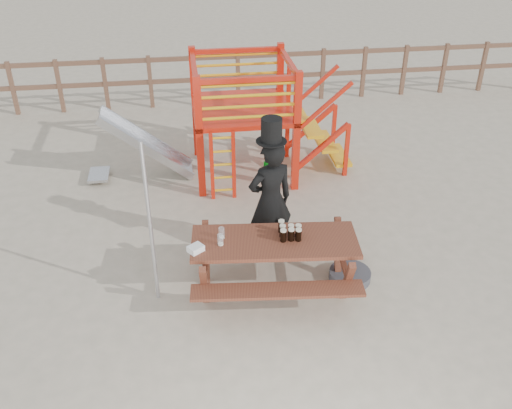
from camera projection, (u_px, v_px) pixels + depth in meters
The scene contains 10 objects.
ground at pixel (262, 298), 7.47m from camera, with size 60.00×60.00×0.00m, color #BEAD94.
back_fence at pixel (216, 73), 13.01m from camera, with size 15.09×0.09×1.20m.
playground_fort at pixel (238, 116), 9.96m from camera, with size 4.71×1.84×2.10m.
picnic_table at pixel (274, 259), 7.34m from camera, with size 2.23×1.65×0.81m.
man_with_hat at pixel (270, 198), 7.82m from camera, with size 0.75×0.60×2.12m.
metal_pole at pixel (150, 226), 6.90m from camera, with size 0.05×0.05×2.25m, color #B2B2B7.
parasol_base at pixel (350, 275), 7.77m from camera, with size 0.57×0.57×0.24m.
paper_bag at pixel (196, 249), 6.96m from camera, with size 0.18×0.14×0.08m, color white.
stout_pints at pixel (289, 232), 7.19m from camera, with size 0.29×0.30×0.17m.
empty_glasses at pixel (221, 237), 7.13m from camera, with size 0.10×0.22×0.15m.
Camera 1 is at (-0.88, -5.68, 4.93)m, focal length 40.00 mm.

